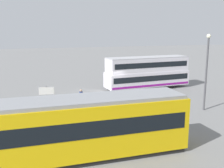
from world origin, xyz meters
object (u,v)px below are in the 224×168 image
Objects in this scene: double_decker_bus at (147,73)px; tram_yellow at (49,130)px; pedestrian_near_railing at (81,97)px; street_lamp at (207,66)px; info_sign at (47,94)px.

double_decker_bus is 19.53m from tram_yellow.
pedestrian_near_railing is 0.24× the size of street_lamp.
double_decker_bus is 0.68× the size of tram_yellow.
info_sign is 13.75m from street_lamp.
info_sign is (3.12, 0.87, 0.69)m from pedestrian_near_railing.
double_decker_bus is at bearing -131.24° from tram_yellow.
pedestrian_near_railing is 3.32m from info_sign.
street_lamp reaches higher than double_decker_bus.
info_sign reaches higher than pedestrian_near_railing.
street_lamp is (-13.03, 3.76, 2.26)m from info_sign.
double_decker_bus is at bearing -154.66° from info_sign.
tram_yellow is 9.67× the size of pedestrian_near_railing.
info_sign is (12.21, 5.78, -0.34)m from double_decker_bus.
info_sign is at bearing -16.09° from street_lamp.
street_lamp is at bearing 163.91° from info_sign.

